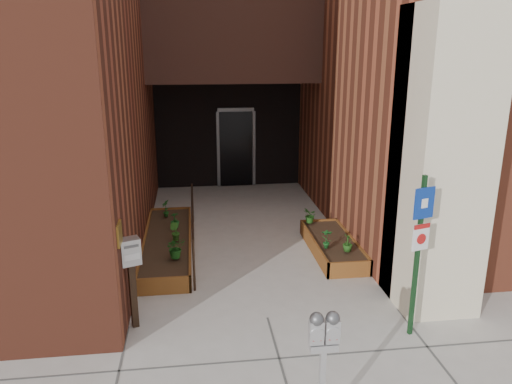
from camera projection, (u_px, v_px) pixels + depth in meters
name	position (u px, v px, depth m)	size (l,w,h in m)	color
ground	(267.00, 318.00, 7.33)	(80.00, 80.00, 0.00)	#9E9991
planter_left	(168.00, 245.00, 9.67)	(0.90, 3.60, 0.30)	brown
planter_right	(333.00, 246.00, 9.58)	(0.80, 2.20, 0.30)	brown
handrail	(193.00, 214.00, 9.51)	(0.04, 3.34, 0.90)	black
parking_meter	(324.00, 340.00, 4.91)	(0.30, 0.14, 1.37)	#B1B0B3
sign_post	(420.00, 240.00, 6.52)	(0.30, 0.12, 2.28)	#133619
payment_dropbox	(131.00, 264.00, 6.84)	(0.32, 0.28, 1.34)	black
shrub_left_a	(176.00, 248.00, 8.62)	(0.33, 0.33, 0.37)	#1A5017
shrub_left_b	(175.00, 232.00, 9.39)	(0.19, 0.19, 0.34)	#275819
shrub_left_c	(175.00, 220.00, 10.04)	(0.18, 0.18, 0.32)	#164E1A
shrub_left_d	(166.00, 208.00, 10.68)	(0.20, 0.20, 0.38)	#185619
shrub_right_a	(348.00, 243.00, 8.90)	(0.18, 0.18, 0.32)	#204F16
shrub_right_b	(327.00, 238.00, 9.02)	(0.20, 0.20, 0.37)	#18541D
shrub_right_c	(310.00, 216.00, 10.31)	(0.29, 0.29, 0.32)	#1E5117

